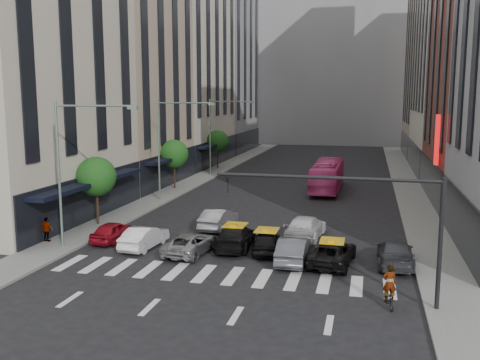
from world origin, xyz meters
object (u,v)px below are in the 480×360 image
Objects in this scene: taxi_center at (267,241)px; pedestrian_far at (47,229)px; streetlamp_far at (218,127)px; streetlamp_near at (72,155)px; taxi_left at (235,237)px; car_red at (113,231)px; motorcycle at (389,298)px; streetlamp_mid at (168,136)px; bus at (327,176)px; car_white_front at (144,237)px.

pedestrian_far is (-14.13, -1.41, 0.26)m from taxi_center.
taxi_center is at bearing -171.63° from pedestrian_far.
taxi_center is 14.20m from pedestrian_far.
taxi_center is at bearing -68.78° from streetlamp_far.
streetlamp_near reaches higher than taxi_left.
streetlamp_far is (0.00, 32.00, 0.00)m from streetlamp_near.
streetlamp_far reaches higher than taxi_center.
car_red is 2.39× the size of motorcycle.
streetlamp_far reaches higher than pedestrian_far.
streetlamp_near is 1.00× the size of streetlamp_mid.
pedestrian_far is at bearing -99.54° from streetlamp_mid.
streetlamp_mid is at bearing -81.27° from car_red.
streetlamp_far is at bearing -27.02° from bus.
bus is 6.76× the size of motorcycle.
car_white_front is 7.68m from taxi_center.
car_red is 0.92× the size of car_white_front.
taxi_left is at bearing -72.10° from streetlamp_far.
streetlamp_mid reaches higher than taxi_left.
streetlamp_far reaches higher than car_white_front.
motorcycle is at bearing -14.90° from streetlamp_near.
car_red is 2.46× the size of pedestrian_far.
streetlamp_far is at bearing -75.87° from taxi_left.
taxi_left is 12.18m from pedestrian_far.
streetlamp_mid is at bearing -96.89° from pedestrian_far.
pedestrian_far is (-2.56, -31.22, -4.97)m from streetlamp_far.
streetlamp_far is 2.12× the size of car_white_front.
bus is 6.97× the size of pedestrian_far.
streetlamp_near is at bearing 64.47° from car_red.
streetlamp_near is 1.00× the size of streetlamp_far.
motorcycle is at bearing 167.49° from pedestrian_far.
streetlamp_mid reaches higher than car_white_front.
car_red is 0.97× the size of taxi_center.
pedestrian_far reaches higher than car_red.
streetlamp_mid is 28.46m from motorcycle.
taxi_left is (9.49, -29.38, -5.17)m from streetlamp_far.
taxi_left is 1.26× the size of taxi_center.
taxi_left reaches higher than car_red.
streetlamp_near is 5.64m from pedestrian_far.
motorcycle is at bearing -63.38° from streetlamp_far.
pedestrian_far is (-3.85, -1.58, 0.28)m from car_red.
car_red is at bearing -84.57° from streetlamp_mid.
car_white_front reaches higher than taxi_center.
streetlamp_mid is 18.75m from taxi_center.
streetlamp_near is at bearing -90.00° from streetlamp_far.
car_red is at bearing -87.49° from streetlamp_far.
car_white_front is (3.94, 1.34, -5.21)m from streetlamp_near.
streetlamp_mid is 5.54× the size of motorcycle.
streetlamp_near is 5.71× the size of pedestrian_far.
taxi_center is at bearing -50.02° from streetlamp_mid.
taxi_center is (2.09, -0.42, -0.05)m from taxi_left.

